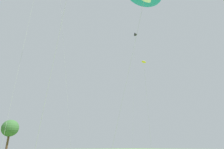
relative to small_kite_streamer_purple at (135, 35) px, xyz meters
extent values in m
cylinder|color=#B2B2B7|center=(-11.63, -9.28, -13.98)|extent=(2.86, 3.64, 19.25)
cone|color=black|center=(0.01, -0.01, 0.24)|extent=(1.10, 1.08, 0.81)
cylinder|color=#B2B2B7|center=(-0.68, 0.36, -11.68)|extent=(1.42, 0.77, 23.84)
cylinder|color=#B2B2B7|center=(-21.98, -6.59, -10.73)|extent=(0.42, 1.20, 25.73)
ellipsoid|color=yellow|center=(-5.19, -6.14, -9.96)|extent=(0.89, 0.58, 0.21)
cylinder|color=#B2B2B7|center=(-3.60, -5.03, -16.78)|extent=(3.20, 2.23, 13.64)
cylinder|color=#B2B2B7|center=(-14.64, 0.51, -11.20)|extent=(4.02, 0.40, 24.81)
cylinder|color=#513823|center=(-10.89, 42.96, -21.08)|extent=(0.60, 0.60, 5.03)
sphere|color=#386633|center=(-10.89, 42.96, -16.57)|extent=(4.99, 4.99, 4.99)
camera|label=1|loc=(-25.53, -22.90, -21.89)|focal=30.35mm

